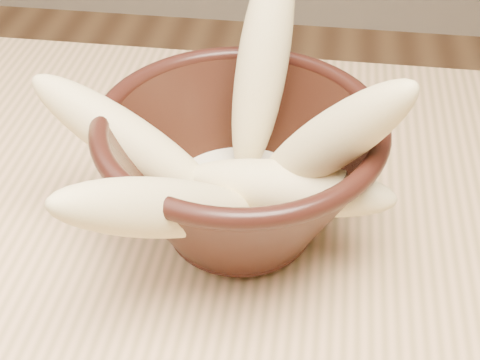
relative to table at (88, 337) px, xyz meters
name	(u,v)px	position (x,y,z in m)	size (l,w,h in m)	color
table	(88,337)	(0.00, 0.00, 0.00)	(1.20, 0.80, 0.75)	#E3AF7D
bowl	(240,170)	(0.13, 0.07, 0.15)	(0.24, 0.24, 0.13)	black
milk_puddle	(240,198)	(0.13, 0.07, 0.12)	(0.13, 0.13, 0.02)	#F1E5C1
banana_upright	(262,64)	(0.14, 0.14, 0.22)	(0.04, 0.04, 0.20)	#DCC682
banana_left	(129,142)	(0.04, 0.07, 0.18)	(0.04, 0.04, 0.18)	#DCC682
banana_right	(327,143)	(0.20, 0.05, 0.20)	(0.04, 0.04, 0.19)	#DCC682
banana_across	(287,187)	(0.17, 0.05, 0.16)	(0.04, 0.04, 0.17)	#DCC682
banana_front	(167,208)	(0.09, -0.01, 0.18)	(0.04, 0.04, 0.20)	#DCC682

